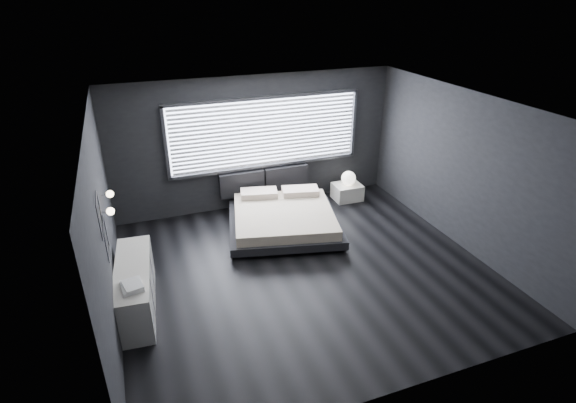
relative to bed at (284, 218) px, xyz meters
name	(u,v)px	position (x,y,z in m)	size (l,w,h in m)	color
room	(307,195)	(-0.13, -1.44, 1.15)	(6.04, 6.00, 2.80)	black
window	(266,133)	(0.07, 1.26, 1.36)	(4.14, 0.09, 1.52)	white
headboard	(264,181)	(-0.01, 1.20, 0.32)	(1.96, 0.16, 0.52)	black
sconce_near	(110,211)	(-3.01, -1.39, 1.35)	(0.18, 0.11, 0.11)	silver
sconce_far	(110,194)	(-3.01, -0.79, 1.35)	(0.18, 0.11, 0.11)	silver
wall_art_upper	(99,215)	(-3.10, -1.99, 1.60)	(0.01, 0.48, 0.48)	#47474C
wall_art_lower	(106,239)	(-3.10, -1.74, 1.13)	(0.01, 0.48, 0.48)	#47474C
bed	(284,218)	(0.00, 0.00, 0.00)	(2.53, 2.46, 0.55)	black
nightstand	(347,192)	(1.82, 0.82, -0.08)	(0.61, 0.51, 0.35)	silver
orb_lamp	(349,178)	(1.83, 0.81, 0.26)	(0.32, 0.32, 0.32)	white
dresser	(135,287)	(-2.87, -1.48, 0.10)	(0.65, 1.82, 0.71)	silver
book_stack	(132,286)	(-2.88, -1.99, 0.49)	(0.31, 0.39, 0.07)	white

